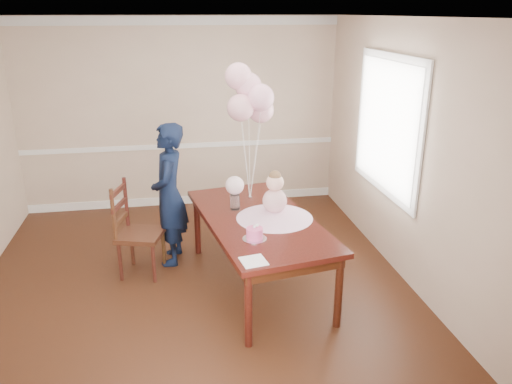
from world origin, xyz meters
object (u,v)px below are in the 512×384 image
(dining_table_top, at_px, (259,220))
(birthday_cake, at_px, (255,233))
(dining_chair_seat, at_px, (141,235))
(woman, at_px, (169,195))

(dining_table_top, relative_size, birthday_cake, 13.33)
(birthday_cake, relative_size, dining_chair_seat, 0.34)
(dining_table_top, height_order, woman, woman)
(birthday_cake, height_order, woman, woman)
(dining_table_top, distance_m, dining_chair_seat, 1.34)
(dining_chair_seat, distance_m, woman, 0.54)
(dining_table_top, distance_m, woman, 1.15)
(birthday_cake, xyz_separation_m, woman, (-0.76, 1.21, -0.02))
(dining_chair_seat, bearing_deg, dining_table_top, -4.93)
(dining_table_top, relative_size, dining_chair_seat, 4.54)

